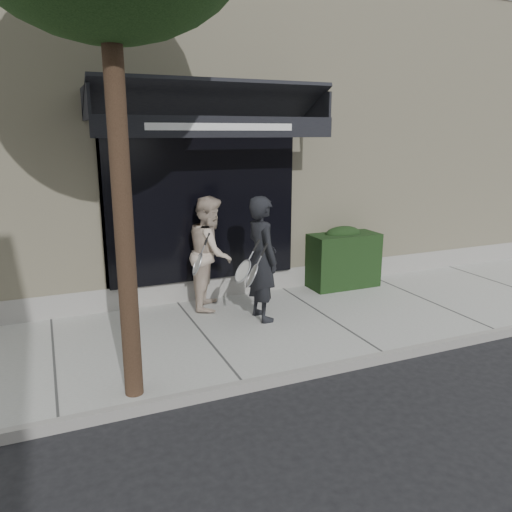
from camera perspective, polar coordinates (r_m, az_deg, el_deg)
name	(u,v)px	position (r m, az deg, el deg)	size (l,w,h in m)	color
ground	(324,322)	(8.08, 7.80, -7.47)	(80.00, 80.00, 0.00)	black
sidewalk	(324,318)	(8.06, 7.81, -7.08)	(20.00, 3.00, 0.12)	gray
curb	(385,357)	(6.88, 14.53, -11.11)	(20.00, 0.10, 0.14)	gray
building_facade	(219,141)	(12.04, -4.21, 12.96)	(14.30, 8.04, 5.64)	beige
hedge	(342,258)	(9.45, 9.80, -0.20)	(1.30, 0.70, 1.14)	black
pedestrian_front	(262,259)	(7.54, 0.67, -0.33)	(0.82, 0.89, 1.91)	black
pedestrian_back	(211,253)	(8.12, -5.19, 0.39)	(1.00, 1.10, 1.84)	beige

